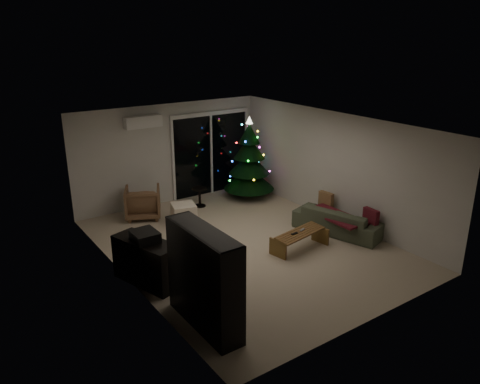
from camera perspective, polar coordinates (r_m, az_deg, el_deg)
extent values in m
plane|color=beige|center=(9.67, 0.53, -6.48)|extent=(6.50, 6.50, 0.00)
plane|color=white|center=(8.88, 0.58, 8.22)|extent=(6.50, 6.50, 0.00)
cube|color=silver|center=(11.89, -8.59, 4.64)|extent=(5.00, 0.02, 2.50)
cube|color=silver|center=(7.01, 16.26, -6.41)|extent=(5.00, 0.02, 2.50)
cube|color=silver|center=(8.10, -14.02, -2.68)|extent=(0.02, 6.50, 2.50)
cube|color=silver|center=(10.78, 11.46, 2.97)|extent=(0.02, 6.50, 2.50)
cube|color=black|center=(12.48, -3.57, 4.56)|extent=(2.20, 0.02, 2.10)
cube|color=white|center=(11.31, -11.74, 8.39)|extent=(0.90, 0.22, 0.28)
cube|color=#3F3833|center=(13.23, -4.65, 0.40)|extent=(2.60, 1.00, 0.10)
cube|color=white|center=(13.39, -5.58, 3.08)|extent=(2.20, 0.06, 1.00)
cube|color=black|center=(8.32, -11.31, -8.32)|extent=(0.83, 1.36, 0.79)
cube|color=black|center=(8.11, -11.53, -5.29)|extent=(0.40, 0.48, 0.17)
imported|color=brown|center=(11.17, -11.76, -1.25)|extent=(1.06, 1.07, 0.74)
cube|color=beige|center=(10.71, -6.87, -2.65)|extent=(0.63, 0.63, 0.46)
cube|color=white|center=(8.87, -10.31, -8.24)|extent=(0.50, 0.45, 0.29)
cube|color=white|center=(9.94, -5.69, -4.90)|extent=(0.52, 0.45, 0.30)
cylinder|color=black|center=(11.70, -4.93, -0.63)|extent=(0.50, 0.50, 0.48)
cylinder|color=black|center=(11.79, -12.25, 1.92)|extent=(0.25, 0.25, 1.57)
imported|color=#464E3C|center=(10.37, 11.92, -3.40)|extent=(1.28, 2.05, 0.56)
cube|color=maroon|center=(10.26, 11.58, -2.88)|extent=(0.60, 1.38, 0.05)
cube|color=#A37452|center=(10.88, 10.44, -0.95)|extent=(0.14, 0.38, 0.37)
cube|color=maroon|center=(10.08, 15.65, -3.01)|extent=(0.14, 0.37, 0.37)
cube|color=black|center=(9.31, 6.66, -5.05)|extent=(0.15, 0.04, 0.02)
cube|color=slate|center=(9.50, 7.60, -4.59)|extent=(0.14, 0.08, 0.02)
cone|color=black|center=(12.08, 1.12, 4.19)|extent=(1.74, 1.74, 2.14)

